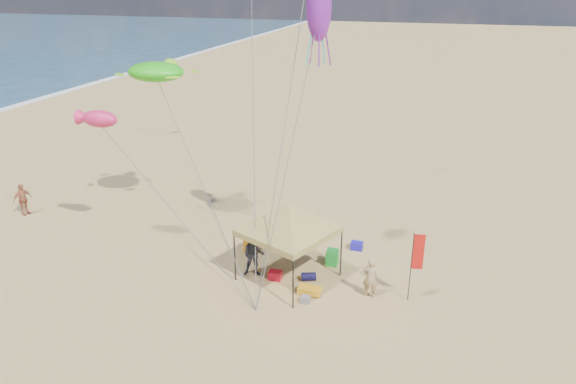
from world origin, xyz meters
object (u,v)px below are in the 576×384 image
chair_yellow (250,245)px  beach_cart (310,290)px  feather_flag (416,256)px  cooler_blue (357,246)px  person_near_c (274,234)px  person_far_a (23,199)px  chair_green (332,257)px  canopy_tent (288,207)px  person_near_b (254,255)px  cooler_red (275,275)px  person_near_a (370,278)px

chair_yellow → beach_cart: (3.55, -2.65, -0.15)m
feather_flag → cooler_blue: (-2.82, 3.50, -1.79)m
person_near_c → person_far_a: person_far_a is taller
chair_green → cooler_blue: bearing=64.5°
cooler_blue → chair_green: bearing=-115.5°
cooler_blue → person_far_a: size_ratio=0.31×
canopy_tent → chair_green: size_ratio=8.33×
chair_yellow → beach_cart: chair_yellow is taller
cooler_blue → person_near_c: bearing=-162.3°
canopy_tent → beach_cart: size_ratio=6.48×
beach_cart → person_near_b: size_ratio=0.47×
cooler_red → person_far_a: (-14.91, 2.33, 0.68)m
chair_green → person_far_a: 16.94m
feather_flag → person_near_a: feather_flag is taller
canopy_tent → cooler_red: 3.12m
canopy_tent → person_far_a: bearing=172.4°
canopy_tent → chair_yellow: canopy_tent is taller
feather_flag → beach_cart: (-3.97, -0.78, -1.78)m
person_far_a → cooler_red: bearing=-83.7°
cooler_blue → chair_yellow: chair_yellow is taller
chair_green → chair_yellow: bearing=179.3°
beach_cart → person_near_c: size_ratio=0.55×
cooler_red → cooler_blue: same height
cooler_red → person_near_a: 4.05m
feather_flag → chair_yellow: bearing=166.1°
chair_yellow → beach_cart: bearing=-36.7°
feather_flag → person_near_c: bearing=160.3°
chair_yellow → feather_flag: bearing=-13.9°
person_near_a → person_far_a: person_far_a is taller
canopy_tent → cooler_red: bearing=-150.0°
chair_green → chair_yellow: 3.90m
canopy_tent → cooler_blue: canopy_tent is taller
person_near_a → person_near_b: size_ratio=0.90×
chair_green → beach_cart: chair_green is taller
person_near_a → person_near_c: 5.48m
feather_flag → cooler_red: bearing=-178.9°
chair_green → person_far_a: bearing=178.6°
chair_yellow → canopy_tent: bearing=-35.4°
chair_green → person_far_a: (-16.93, 0.41, 0.52)m
chair_yellow → beach_cart: size_ratio=0.78×
beach_cart → cooler_blue: bearing=75.0°
person_far_a → canopy_tent: bearing=-82.4°
cooler_blue → person_near_b: bearing=-137.3°
canopy_tent → feather_flag: (5.15, -0.18, -1.28)m
person_near_b → person_near_c: size_ratio=1.17×
cooler_blue → chair_yellow: size_ratio=0.77×
canopy_tent → cooler_red: (-0.49, -0.28, -3.07)m
chair_green → person_near_b: 3.57m
beach_cart → person_near_a: bearing=13.9°
chair_green → chair_yellow: size_ratio=1.00×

